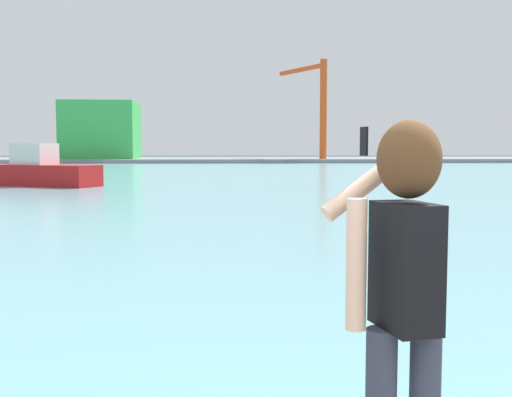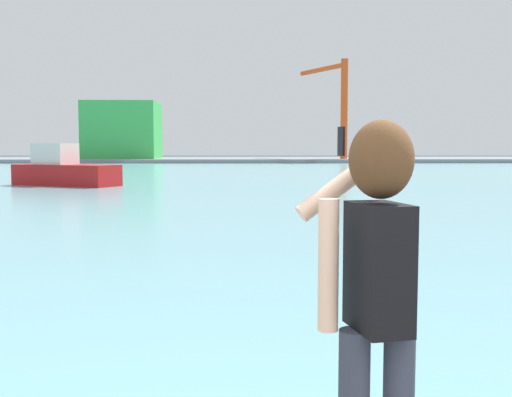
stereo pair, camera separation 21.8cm
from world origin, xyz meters
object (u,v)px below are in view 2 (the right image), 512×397
Objects in this scene: person_photographer at (375,275)px; boat_moored at (64,171)px; port_crane at (338,97)px; warehouse_left at (123,131)px.

person_photographer is 34.94m from boat_moored.
boat_moored reaches higher than person_photographer.
boat_moored is 0.48× the size of port_crane.
person_photographer is 90.66m from warehouse_left.
person_photographer is 87.98m from port_crane.
warehouse_left is at bearing -0.38° from person_photographer.
warehouse_left reaches higher than boat_moored.
boat_moored is 56.18m from warehouse_left.
warehouse_left is 31.41m from port_crane.
boat_moored is at bearing -114.45° from port_crane.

